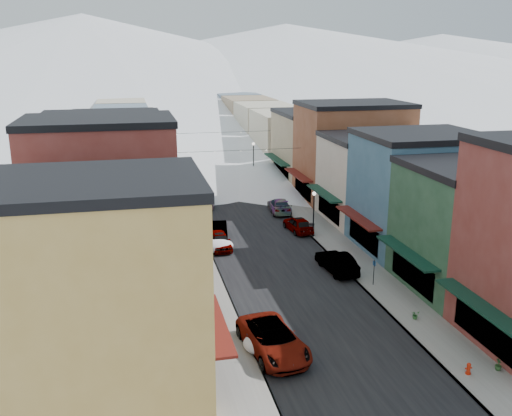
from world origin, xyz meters
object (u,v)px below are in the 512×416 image
trash_can (311,229)px  streetlamp_near (314,208)px  car_green_sedan (337,262)px  fire_hydrant (469,369)px  car_white_suv (273,340)px  car_dark_hatch (219,230)px  car_silver_sedan (220,241)px

trash_can → streetlamp_near: 2.27m
car_green_sedan → trash_can: size_ratio=4.81×
fire_hydrant → car_green_sedan: bearing=95.9°
car_white_suv → trash_can: size_ratio=6.02×
fire_hydrant → streetlamp_near: (-0.75, 24.90, 2.42)m
car_dark_hatch → fire_hydrant: bearing=-63.9°
car_dark_hatch → car_silver_sedan: bearing=-91.9°
car_white_suv → car_dark_hatch: car_white_suv is taller
streetlamp_near → fire_hydrant: bearing=-88.3°
car_dark_hatch → trash_can: (8.70, -1.71, 0.01)m
car_silver_sedan → car_green_sedan: bearing=-43.6°
car_silver_sedan → trash_can: bearing=9.5°
car_green_sedan → trash_can: 9.38m
car_silver_sedan → fire_hydrant: car_silver_sedan is taller
car_dark_hatch → car_white_suv: bearing=-84.1°
car_silver_sedan → car_dark_hatch: bearing=79.8°
car_white_suv → car_silver_sedan: bearing=82.6°
car_dark_hatch → car_green_sedan: size_ratio=0.81×
car_silver_sedan → trash_can: (9.24, 1.79, -0.07)m
car_white_suv → trash_can: car_white_suv is taller
car_dark_hatch → trash_can: 8.87m
car_silver_sedan → trash_can: 9.41m
car_white_suv → streetlamp_near: 22.14m
car_silver_sedan → streetlamp_near: size_ratio=1.02×
trash_can → streetlamp_near: bearing=-90.0°
car_silver_sedan → streetlamp_near: 9.56m
car_green_sedan → fire_hydrant: size_ratio=7.36×
car_silver_sedan → streetlamp_near: streetlamp_near is taller
car_green_sedan → car_silver_sedan: bearing=-47.2°
car_silver_sedan → car_dark_hatch: (0.54, 3.50, -0.08)m
car_white_suv → car_silver_sedan: (-0.16, 18.86, -0.12)m
trash_can → fire_hydrant: bearing=-88.3°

